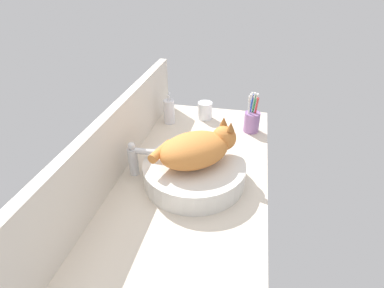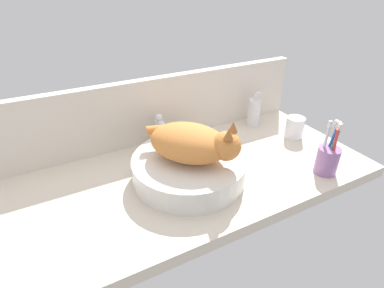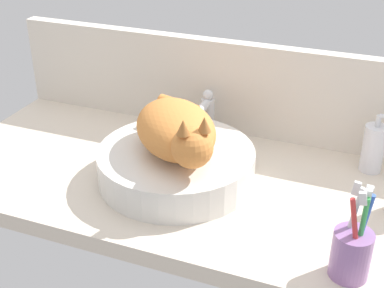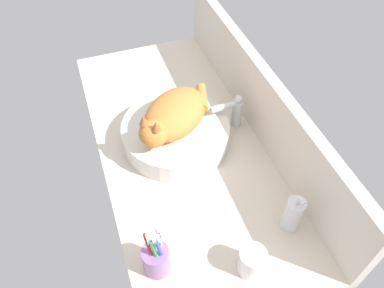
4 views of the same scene
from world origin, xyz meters
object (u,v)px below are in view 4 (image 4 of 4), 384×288
Objects in this scene: sink_basin at (176,133)px; soap_dispenser at (293,214)px; faucet at (234,110)px; water_glass at (252,262)px; toothbrush_cup at (156,259)px; cat at (173,116)px.

sink_basin is 2.42× the size of soap_dispenser.
water_glass is (50.43, -16.83, -3.62)cm from faucet.
water_glass is (8.34, 23.17, -1.61)cm from toothbrush_cup.
water_glass is at bearing -18.46° from faucet.
cat reaches higher than toothbrush_cup.
toothbrush_cup is 24.67cm from water_glass.
cat is 46.97cm from soap_dispenser.
cat is at bearing 156.73° from toothbrush_cup.
soap_dispenser is (42.36, -0.66, -1.31)cm from faucet.
faucet is 53.29cm from water_glass.
soap_dispenser is 39.34cm from toothbrush_cup.
cat is 2.01× the size of soap_dispenser.
toothbrush_cup is 2.20× the size of water_glass.
cat is 3.53× the size of water_glass.
cat is at bearing -173.38° from water_glass.
faucet is at bearing 179.10° from soap_dispenser.
cat is 23.38cm from faucet.
faucet is at bearing 161.54° from water_glass.
faucet is 1.60× the size of water_glass.
sink_basin is at bearing 132.79° from cat.
soap_dispenser is at bearing 89.61° from toothbrush_cup.
faucet is at bearing 93.69° from cat.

